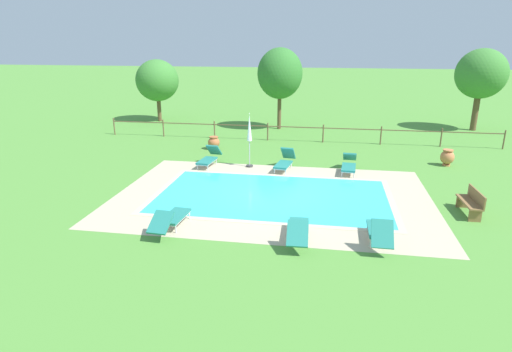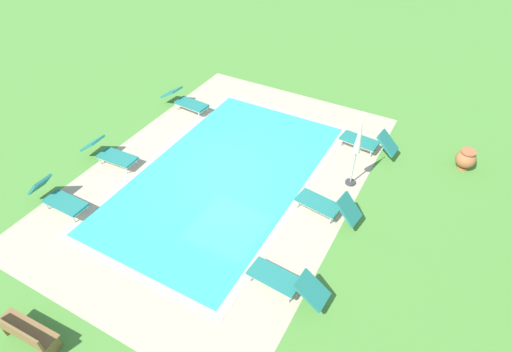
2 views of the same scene
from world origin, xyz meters
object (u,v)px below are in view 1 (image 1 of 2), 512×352
Objects in this scene: tree_far_west at (157,81)px; tree_west_mid at (481,74)px; patio_umbrella_closed_row_west at (249,133)px; sun_lounger_north_mid at (298,229)px; sun_lounger_south_mid at (379,231)px; sun_lounger_north_near_steps at (209,158)px; sun_lounger_north_end at (285,161)px; terracotta_urn_by_tree at (214,142)px; sun_lounger_north_far at (349,164)px; terracotta_urn_near_fence at (447,157)px; tree_centre at (280,74)px; sun_lounger_south_end at (171,218)px; wooden_bench_lawn_side at (472,202)px.

tree_west_mid is (21.69, 0.26, 0.70)m from tree_far_west.
patio_umbrella_closed_row_west is at bearing -50.83° from tree_far_west.
sun_lounger_south_mid is (2.34, 0.21, 0.02)m from sun_lounger_north_mid.
sun_lounger_north_near_steps is at bearing -57.91° from tree_far_west.
sun_lounger_north_end is 0.78× the size of patio_umbrella_closed_row_west.
sun_lounger_north_mid is 11.69m from terracotta_urn_by_tree.
tree_west_mid reaches higher than sun_lounger_north_far.
terracotta_urn_near_fence is 12.05m from tree_centre.
sun_lounger_south_end is (-5.75, -7.11, -0.01)m from sun_lounger_north_far.
tree_centre is (-2.49, 16.64, 3.25)m from sun_lounger_north_mid.
sun_lounger_north_end is at bearing -5.98° from patio_umbrella_closed_row_west.
sun_lounger_north_far is 9.14m from sun_lounger_south_end.
sun_lounger_south_mid is (0.60, -7.07, 0.02)m from sun_lounger_north_far.
sun_lounger_north_end is 10.05m from tree_centre.
sun_lounger_north_end reaches higher than sun_lounger_south_mid.
sun_lounger_north_near_steps is 2.55× the size of terracotta_urn_near_fence.
sun_lounger_south_mid reaches higher than sun_lounger_north_far.
sun_lounger_north_end is at bearing 67.95° from sun_lounger_south_end.
tree_centre is (0.32, 9.25, 1.98)m from patio_umbrella_closed_row_west.
wooden_bench_lawn_side is 22.94m from tree_far_west.
sun_lounger_north_near_steps is 0.38× the size of tree_centre.
sun_lounger_north_far is 2.91× the size of terracotta_urn_by_tree.
wooden_bench_lawn_side is at bearing -41.28° from tree_far_west.
sun_lounger_north_mid is 0.39× the size of tree_west_mid.
sun_lounger_north_near_steps is 6.50m from sun_lounger_north_far.
tree_far_west reaches higher than terracotta_urn_by_tree.
sun_lounger_north_mid is 2.35m from sun_lounger_south_mid.
sun_lounger_north_mid is at bearing -103.51° from sun_lounger_north_far.
sun_lounger_north_mid is at bearing -57.50° from tree_far_west.
sun_lounger_north_near_steps reaches higher than sun_lounger_north_mid.
sun_lounger_south_end is 0.40× the size of tree_west_mid.
sun_lounger_south_mid is at bearing 5.11° from sun_lounger_north_mid.
terracotta_urn_by_tree is 17.74m from tree_west_mid.
tree_centre is at bearing 139.74° from terracotta_urn_near_fence.
terracotta_urn_by_tree is 7.59m from tree_centre.
terracotta_urn_by_tree is at bearing 100.85° from sun_lounger_north_near_steps.
sun_lounger_north_mid is 0.46× the size of tree_far_west.
sun_lounger_north_mid is at bearing -62.79° from terracotta_urn_by_tree.
sun_lounger_south_mid is at bearing -140.14° from wooden_bench_lawn_side.
tree_far_west reaches higher than sun_lounger_north_far.
tree_centre is at bearing 98.52° from sun_lounger_north_mid.
sun_lounger_north_mid is 21.52m from tree_far_west.
tree_far_west is at bearing 112.73° from sun_lounger_south_end.
sun_lounger_south_end is 23.25m from tree_west_mid.
tree_centre is at bearing -172.64° from tree_west_mid.
tree_far_west is 0.84× the size of tree_west_mid.
sun_lounger_north_far is at bearing 94.81° from sun_lounger_south_mid.
tree_far_west is at bearing 153.53° from terracotta_urn_near_fence.
tree_centre is at bearing -8.74° from tree_far_west.
sun_lounger_south_mid is at bearing -44.95° from sun_lounger_north_near_steps.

